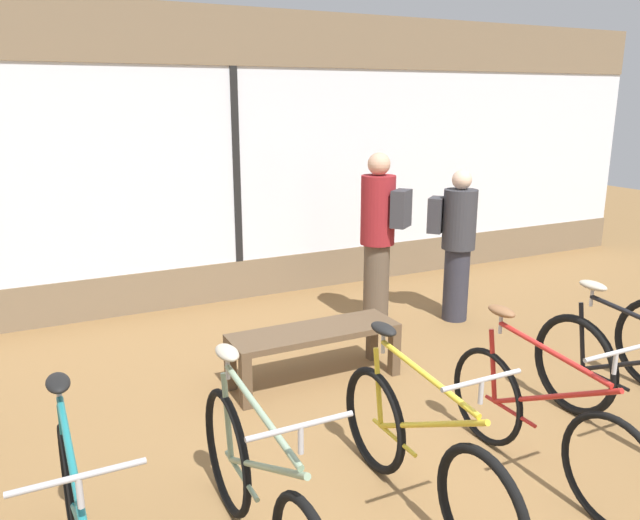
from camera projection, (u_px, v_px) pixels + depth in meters
ground_plane at (435, 460)px, 4.03m from camera, size 24.00×24.00×0.00m
shop_back_wall at (235, 157)px, 6.88m from camera, size 12.00×0.08×3.20m
bicycle_left at (260, 497)px, 3.02m from camera, size 0.46×1.77×1.04m
bicycle_center_left at (420, 453)px, 3.44m from camera, size 0.46×1.66×1.02m
bicycle_center_right at (540, 422)px, 3.76m from camera, size 0.46×1.65×1.01m
bicycle_right at (635, 389)px, 4.13m from camera, size 0.46×1.77×1.06m
display_bench at (314, 339)px, 5.06m from camera, size 1.40×0.44×0.46m
customer_near_rack at (456, 241)px, 6.40m from camera, size 0.53×0.55×1.57m
customer_by_window at (379, 235)px, 6.18m from camera, size 0.52×0.56×1.76m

